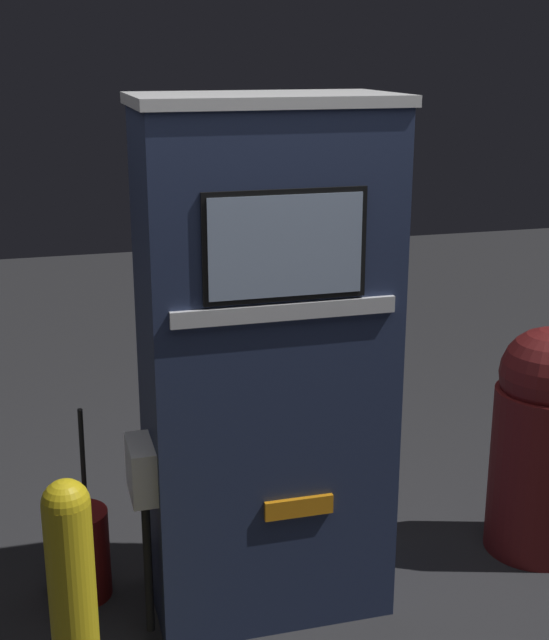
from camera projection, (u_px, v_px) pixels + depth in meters
The scene contains 5 objects.
ground_plane at pixel (284, 633), 3.43m from camera, with size 14.00×14.00×0.00m, color #2D2D30.
gas_pump at pixel (265, 365), 3.38m from camera, with size 1.01×0.56×2.01m.
safety_bollard at pixel (73, 596), 2.87m from camera, with size 0.15×0.15×0.88m.
trash_bin at pixel (542, 440), 3.88m from camera, with size 0.43×0.43×1.04m.
squeegee_bucket at pixel (80, 553), 3.62m from camera, with size 0.24×0.24×0.84m.
Camera 1 is at (-0.81, -2.82, 2.15)m, focal length 50.00 mm.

